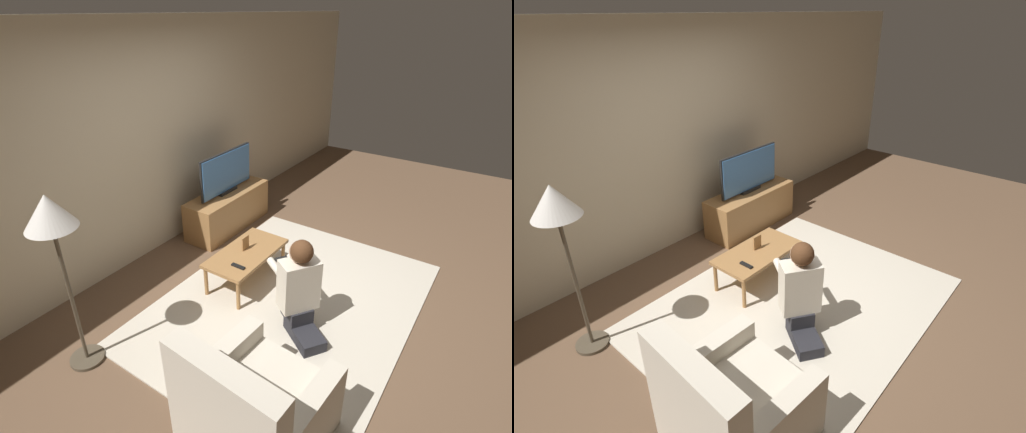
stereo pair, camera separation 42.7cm
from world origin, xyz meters
TOP-DOWN VIEW (x-y plane):
  - ground_plane at (0.00, 0.00)m, footprint 10.00×10.00m
  - wall_back at (0.00, 1.93)m, footprint 10.00×0.06m
  - rug at (0.00, 0.00)m, footprint 2.98×2.25m
  - tv_stand at (0.93, 1.49)m, footprint 1.29×0.44m
  - tv at (0.93, 1.49)m, footprint 0.98×0.08m
  - coffee_table at (0.06, 0.57)m, footprint 0.93×0.48m
  - floor_lamp at (-1.59, 1.06)m, footprint 0.36×0.36m
  - armchair at (-1.38, -0.51)m, footprint 0.88×0.89m
  - person_kneeling at (-0.28, -0.23)m, footprint 0.65×0.77m
  - picture_frame at (0.09, 0.61)m, footprint 0.11×0.01m
  - remote at (-0.22, 0.47)m, footprint 0.04×0.15m

SIDE VIEW (x-z plane):
  - ground_plane at x=0.00m, z-range 0.00..0.00m
  - rug at x=0.00m, z-range 0.00..0.02m
  - tv_stand at x=0.93m, z-range 0.00..0.51m
  - armchair at x=-1.38m, z-range -0.17..0.77m
  - coffee_table at x=0.06m, z-range 0.15..0.53m
  - remote at x=-0.22m, z-range 0.38..0.40m
  - picture_frame at x=0.09m, z-range 0.38..0.53m
  - person_kneeling at x=-0.28m, z-range 0.02..0.95m
  - tv at x=0.93m, z-range 0.52..1.07m
  - floor_lamp at x=-1.59m, z-range 0.53..2.06m
  - wall_back at x=0.00m, z-range 0.00..2.60m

